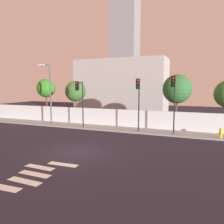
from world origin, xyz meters
TOP-DOWN VIEW (x-y plane):
  - ground_plane at (0.00, 0.00)m, footprint 80.00×80.00m
  - sidewalk at (0.00, 8.20)m, footprint 36.00×2.40m
  - perimeter_wall at (0.00, 9.49)m, footprint 36.00×0.18m
  - crosswalk_marking at (0.07, -4.10)m, footprint 2.73×3.92m
  - traffic_light_left at (2.37, 6.75)m, footprint 0.55×1.76m
  - traffic_light_center at (-3.86, 7.08)m, footprint 0.37×1.12m
  - traffic_light_right at (5.43, 6.95)m, footprint 0.35×1.41m
  - street_lamp_curbside at (-7.96, 7.49)m, footprint 0.69×1.95m
  - fire_hydrant at (9.22, 7.47)m, footprint 0.44×0.26m
  - roadside_tree_leftmost at (-10.93, 10.66)m, footprint 2.36×2.36m
  - roadside_tree_midleft at (-6.57, 10.66)m, footprint 2.49×2.49m
  - roadside_tree_midright at (5.31, 10.66)m, footprint 2.92×2.92m
  - low_building_distant at (-5.36, 23.49)m, footprint 15.35×6.00m
  - tower_on_skyline at (-8.89, 35.49)m, footprint 5.72×5.00m

SIDE VIEW (x-z plane):
  - ground_plane at x=0.00m, z-range 0.00..0.00m
  - crosswalk_marking at x=0.07m, z-range 0.00..0.01m
  - sidewalk at x=0.00m, z-range 0.00..0.15m
  - fire_hydrant at x=9.22m, z-range 0.18..1.02m
  - perimeter_wall at x=0.00m, z-range 0.15..1.95m
  - traffic_light_center at x=-3.86m, z-range 1.22..5.96m
  - traffic_light_left at x=2.37m, z-range 1.28..6.19m
  - roadside_tree_midleft at x=-6.57m, z-range 1.26..6.30m
  - traffic_light_right at x=5.43m, z-range 1.29..6.38m
  - street_lamp_curbside at x=-7.96m, z-range 0.76..7.35m
  - roadside_tree_midright at x=5.31m, z-range 1.33..6.91m
  - roadside_tree_leftmost at x=-10.93m, z-range 1.47..6.82m
  - low_building_distant at x=-5.36m, z-range 0.00..8.91m
  - tower_on_skyline at x=-8.89m, z-range 0.00..29.55m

